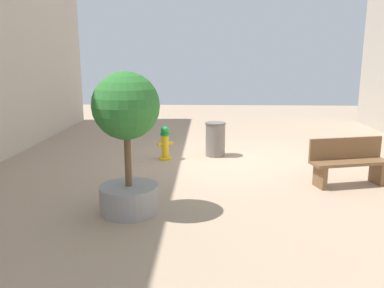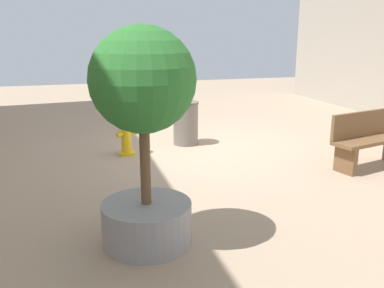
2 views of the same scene
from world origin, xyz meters
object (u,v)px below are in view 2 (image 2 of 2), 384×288
Objects in this scene: trash_bin at (186,123)px; fire_hydrant at (126,132)px; bench_near at (370,138)px; planter_tree at (144,120)px.

fire_hydrant is at bearing 17.89° from trash_bin.
fire_hydrant is 0.96× the size of trash_bin.
planter_tree is at bearing 21.36° from bench_near.
planter_tree reaches higher than fire_hydrant.
bench_near is at bearing 154.28° from fire_hydrant.
bench_near reaches higher than fire_hydrant.
bench_near is at bearing 138.86° from trash_bin.
fire_hydrant is at bearing -93.80° from planter_tree.
planter_tree reaches higher than trash_bin.
bench_near reaches higher than trash_bin.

